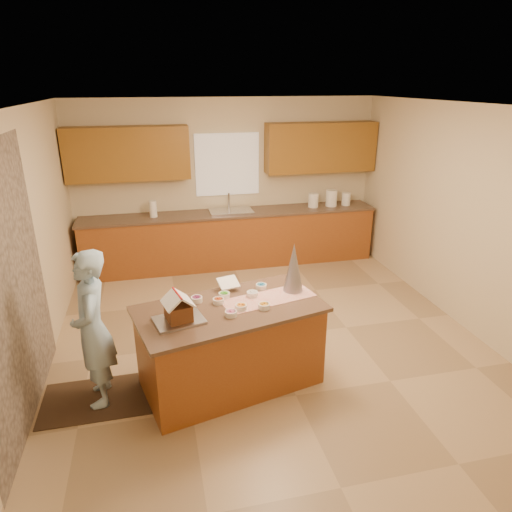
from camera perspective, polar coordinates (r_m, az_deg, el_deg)
The scene contains 28 objects.
floor at distance 5.67m, azimuth 1.46°, elevation -10.11°, with size 5.50×5.50×0.00m, color tan.
ceiling at distance 4.86m, azimuth 1.77°, elevation 18.29°, with size 5.50×5.50×0.00m, color silver.
wall_back at distance 7.71m, azimuth -3.61°, elevation 9.18°, with size 5.50×5.50×0.00m, color beige.
wall_front at distance 2.79m, azimuth 16.41°, elevation -14.51°, with size 5.50×5.50×0.00m, color beige.
wall_left at distance 5.11m, azimuth -26.66°, elevation 0.68°, with size 5.50×5.50×0.00m, color beige.
wall_right at distance 6.20m, azimuth 24.64°, elevation 4.33°, with size 5.50×5.50×0.00m, color beige.
stone_accent at distance 4.42m, azimuth -28.34°, elevation -4.04°, with size 2.50×2.50×0.00m, color gray.
window_curtain at distance 7.62m, azimuth -3.62°, elevation 11.34°, with size 1.05×0.03×1.00m, color white.
back_counter_base at distance 7.66m, azimuth -3.08°, elevation 2.06°, with size 4.80×0.60×0.88m, color brown.
back_counter_top at distance 7.53m, azimuth -3.14°, elevation 5.37°, with size 4.85×0.63×0.04m, color brown.
upper_cabinet_left at distance 7.34m, azimuth -15.76°, elevation 12.21°, with size 1.85×0.35×0.80m, color brown.
upper_cabinet_right at distance 7.84m, azimuth 8.07°, elevation 13.31°, with size 1.85×0.35×0.80m, color brown.
sink at distance 7.53m, azimuth -3.14°, elevation 5.30°, with size 0.70×0.45×0.12m, color silver.
faucet at distance 7.66m, azimuth -3.41°, elevation 6.88°, with size 0.03×0.03×0.28m, color silver.
island_base at distance 4.69m, azimuth -3.20°, elevation -11.38°, with size 1.72×0.86×0.84m, color brown.
island_top at distance 4.47m, azimuth -3.32°, elevation -6.63°, with size 1.79×0.93×0.04m, color brown.
table_runner at distance 4.63m, azimuth 1.57°, elevation -5.29°, with size 0.95×0.34×0.01m, color #A31F0B.
baking_tray at distance 4.27m, azimuth -9.60°, elevation -7.92°, with size 0.44×0.32×0.02m, color silver.
cookbook at distance 4.78m, azimuth -3.50°, elevation -3.35°, with size 0.21×0.02×0.17m, color white.
tinsel_tree at distance 4.70m, azimuth 4.72°, elevation -1.45°, with size 0.21×0.21×0.52m, color #B4B3C0.
rug at distance 4.96m, azimuth -19.20°, elevation -16.51°, with size 1.05×0.68×0.01m, color black.
boy at distance 4.53m, azimuth -19.75°, elevation -8.61°, with size 0.56×0.37×1.55m, color #A5CCEA.
canister_a at distance 7.85m, azimuth 7.18°, elevation 6.94°, with size 0.17×0.17×0.24m, color white.
canister_b at distance 7.96m, azimuth 9.40°, elevation 7.18°, with size 0.19×0.19×0.28m, color white.
canister_c at distance 8.08m, azimuth 11.19°, elevation 7.02°, with size 0.15×0.15×0.22m, color white.
paper_towel at distance 7.39m, azimuth -12.75°, elevation 5.77°, with size 0.12×0.12×0.26m, color white.
gingerbread_house at distance 4.21m, azimuth -9.70°, elevation -6.58°, with size 0.32×0.32×0.27m.
candy_bowls at distance 4.54m, azimuth -2.48°, elevation -5.53°, with size 0.81×0.63×0.05m.
Camera 1 is at (-1.23, -4.69, 2.94)m, focal length 31.99 mm.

